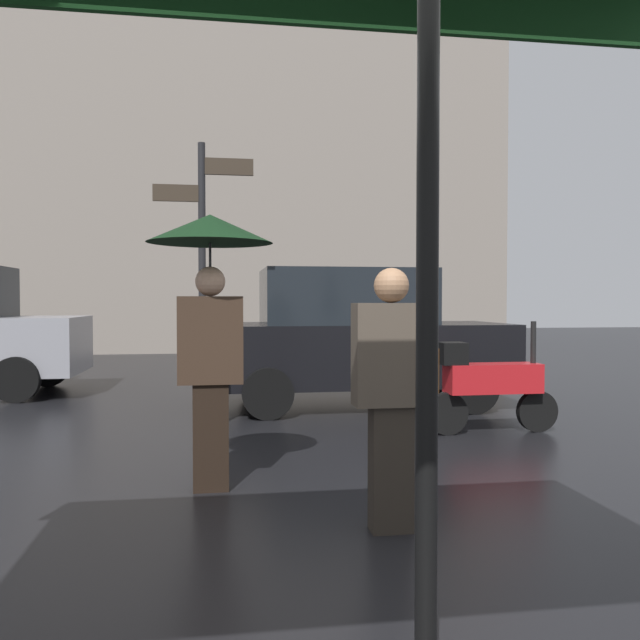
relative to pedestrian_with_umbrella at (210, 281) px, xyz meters
name	(u,v)px	position (x,y,z in m)	size (l,w,h in m)	color
ground_plane	(383,633)	(0.78, -2.29, -1.61)	(60.00, 60.00, 0.00)	black
pedestrian_with_umbrella	(210,281)	(0.00, 0.00, 0.00)	(0.96, 0.96, 2.12)	black
pedestrian_with_bag	(393,382)	(1.15, -1.07, -0.67)	(0.51, 0.24, 1.67)	#2A241E
parked_scooter	(489,383)	(2.99, 1.69, -1.06)	(1.51, 0.32, 1.23)	black
parked_car_right	(354,337)	(1.92, 3.77, -0.66)	(4.10, 1.93, 1.89)	black
street_signpost	(203,259)	(-0.11, 2.15, 0.30)	(1.08, 0.08, 3.18)	black
building_block	(243,79)	(0.78, 14.47, 6.45)	(15.57, 2.61, 16.13)	gray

